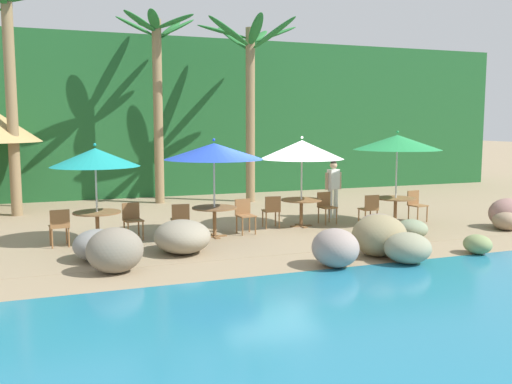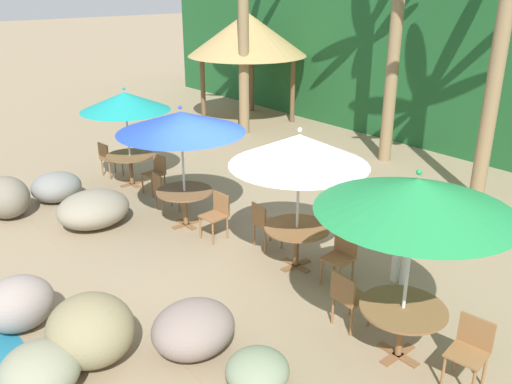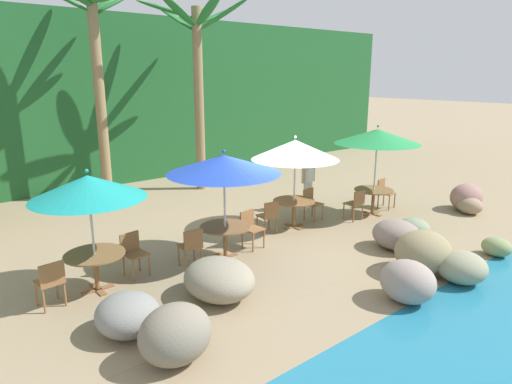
{
  "view_description": "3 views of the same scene",
  "coord_description": "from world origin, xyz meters",
  "px_view_note": "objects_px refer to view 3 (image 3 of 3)",
  "views": [
    {
      "loc": [
        -5.33,
        -13.45,
        2.79
      ],
      "look_at": [
        -0.26,
        0.11,
        1.02
      ],
      "focal_mm": 39.81,
      "sensor_mm": 36.0,
      "label": 1
    },
    {
      "loc": [
        6.98,
        -5.47,
        4.6
      ],
      "look_at": [
        -0.05,
        0.37,
        0.99
      ],
      "focal_mm": 38.18,
      "sensor_mm": 36.0,
      "label": 2
    },
    {
      "loc": [
        -6.81,
        -7.86,
        3.93
      ],
      "look_at": [
        0.04,
        0.53,
        1.09
      ],
      "focal_mm": 31.64,
      "sensor_mm": 36.0,
      "label": 3
    }
  ],
  "objects_px": {
    "umbrella_teal": "(88,187)",
    "chair_blue_inland": "(191,245)",
    "waiter_in_white": "(308,177)",
    "chair_green_seaward": "(384,191)",
    "palm_tree_second": "(97,60)",
    "palm_tree_third": "(197,60)",
    "chair_teal_inland": "(51,281)",
    "dining_table_blue": "(225,232)",
    "dining_table_teal": "(95,260)",
    "chair_green_inland": "(356,203)",
    "umbrella_white": "(295,150)",
    "chair_white_inland": "(269,215)",
    "dining_table_white": "(294,205)",
    "dining_table_green": "(374,194)",
    "umbrella_blue": "(224,164)",
    "chair_blue_seaward": "(250,226)",
    "chair_teal_seaward": "(133,251)",
    "chair_white_seaward": "(311,202)",
    "umbrella_green": "(377,136)"
  },
  "relations": [
    {
      "from": "chair_white_inland",
      "to": "chair_teal_seaward",
      "type": "bearing_deg",
      "value": -178.7
    },
    {
      "from": "chair_green_seaward",
      "to": "palm_tree_third",
      "type": "height_order",
      "value": "palm_tree_third"
    },
    {
      "from": "chair_green_seaward",
      "to": "umbrella_teal",
      "type": "bearing_deg",
      "value": 179.23
    },
    {
      "from": "chair_teal_seaward",
      "to": "waiter_in_white",
      "type": "distance_m",
      "value": 6.07
    },
    {
      "from": "dining_table_green",
      "to": "chair_green_inland",
      "type": "height_order",
      "value": "chair_green_inland"
    },
    {
      "from": "palm_tree_second",
      "to": "palm_tree_third",
      "type": "xyz_separation_m",
      "value": [
        3.09,
        -0.75,
        0.04
      ]
    },
    {
      "from": "umbrella_white",
      "to": "chair_green_seaward",
      "type": "height_order",
      "value": "umbrella_white"
    },
    {
      "from": "umbrella_teal",
      "to": "chair_teal_inland",
      "type": "distance_m",
      "value": 1.71
    },
    {
      "from": "chair_green_inland",
      "to": "palm_tree_third",
      "type": "height_order",
      "value": "palm_tree_third"
    },
    {
      "from": "umbrella_teal",
      "to": "chair_blue_inland",
      "type": "bearing_deg",
      "value": -7.81
    },
    {
      "from": "chair_white_inland",
      "to": "umbrella_white",
      "type": "bearing_deg",
      "value": -0.57
    },
    {
      "from": "umbrella_white",
      "to": "dining_table_teal",
      "type": "bearing_deg",
      "value": -177.01
    },
    {
      "from": "dining_table_blue",
      "to": "chair_green_inland",
      "type": "bearing_deg",
      "value": -1.7
    },
    {
      "from": "umbrella_teal",
      "to": "umbrella_blue",
      "type": "relative_size",
      "value": 0.96
    },
    {
      "from": "dining_table_teal",
      "to": "chair_blue_inland",
      "type": "bearing_deg",
      "value": -7.81
    },
    {
      "from": "chair_blue_seaward",
      "to": "chair_green_inland",
      "type": "xyz_separation_m",
      "value": [
        3.47,
        -0.3,
        0.0
      ]
    },
    {
      "from": "umbrella_white",
      "to": "palm_tree_third",
      "type": "height_order",
      "value": "palm_tree_third"
    },
    {
      "from": "chair_blue_seaward",
      "to": "dining_table_green",
      "type": "distance_m",
      "value": 4.33
    },
    {
      "from": "dining_table_white",
      "to": "dining_table_green",
      "type": "relative_size",
      "value": 1.0
    },
    {
      "from": "dining_table_blue",
      "to": "chair_white_inland",
      "type": "height_order",
      "value": "chair_white_inland"
    },
    {
      "from": "umbrella_blue",
      "to": "palm_tree_second",
      "type": "relative_size",
      "value": 0.38
    },
    {
      "from": "waiter_in_white",
      "to": "chair_green_seaward",
      "type": "bearing_deg",
      "value": -33.93
    },
    {
      "from": "chair_blue_seaward",
      "to": "chair_blue_inland",
      "type": "distance_m",
      "value": 1.7
    },
    {
      "from": "dining_table_green",
      "to": "umbrella_white",
      "type": "bearing_deg",
      "value": 166.63
    },
    {
      "from": "chair_blue_inland",
      "to": "chair_green_seaward",
      "type": "xyz_separation_m",
      "value": [
        6.85,
        0.14,
        0.0
      ]
    },
    {
      "from": "palm_tree_third",
      "to": "dining_table_green",
      "type": "bearing_deg",
      "value": -69.19
    },
    {
      "from": "chair_teal_inland",
      "to": "umbrella_white",
      "type": "distance_m",
      "value": 6.4
    },
    {
      "from": "chair_teal_inland",
      "to": "chair_white_inland",
      "type": "relative_size",
      "value": 1.0
    },
    {
      "from": "chair_white_seaward",
      "to": "umbrella_teal",
      "type": "bearing_deg",
      "value": -175.74
    },
    {
      "from": "chair_teal_seaward",
      "to": "dining_table_green",
      "type": "relative_size",
      "value": 0.79
    },
    {
      "from": "dining_table_teal",
      "to": "chair_green_inland",
      "type": "relative_size",
      "value": 1.26
    },
    {
      "from": "chair_white_inland",
      "to": "waiter_in_white",
      "type": "distance_m",
      "value": 2.52
    },
    {
      "from": "chair_teal_inland",
      "to": "dining_table_blue",
      "type": "relative_size",
      "value": 0.79
    },
    {
      "from": "waiter_in_white",
      "to": "chair_white_seaward",
      "type": "bearing_deg",
      "value": -130.12
    },
    {
      "from": "umbrella_white",
      "to": "waiter_in_white",
      "type": "bearing_deg",
      "value": 32.16
    },
    {
      "from": "waiter_in_white",
      "to": "palm_tree_third",
      "type": "bearing_deg",
      "value": 104.14
    },
    {
      "from": "chair_teal_inland",
      "to": "chair_green_inland",
      "type": "xyz_separation_m",
      "value": [
        7.9,
        -0.22,
        0.0
      ]
    },
    {
      "from": "umbrella_white",
      "to": "chair_green_inland",
      "type": "bearing_deg",
      "value": -21.3
    },
    {
      "from": "chair_teal_inland",
      "to": "umbrella_blue",
      "type": "relative_size",
      "value": 0.36
    },
    {
      "from": "chair_teal_inland",
      "to": "chair_green_seaward",
      "type": "relative_size",
      "value": 1.0
    },
    {
      "from": "chair_green_seaward",
      "to": "umbrella_blue",
      "type": "bearing_deg",
      "value": -178.61
    },
    {
      "from": "chair_white_inland",
      "to": "palm_tree_third",
      "type": "bearing_deg",
      "value": 76.31
    },
    {
      "from": "palm_tree_third",
      "to": "umbrella_teal",
      "type": "bearing_deg",
      "value": -136.73
    },
    {
      "from": "umbrella_blue",
      "to": "chair_green_inland",
      "type": "height_order",
      "value": "umbrella_blue"
    },
    {
      "from": "dining_table_teal",
      "to": "chair_green_inland",
      "type": "bearing_deg",
      "value": -3.16
    },
    {
      "from": "chair_teal_seaward",
      "to": "chair_green_inland",
      "type": "height_order",
      "value": "same"
    },
    {
      "from": "umbrella_teal",
      "to": "chair_blue_seaward",
      "type": "relative_size",
      "value": 2.68
    },
    {
      "from": "dining_table_white",
      "to": "waiter_in_white",
      "type": "xyz_separation_m",
      "value": [
        1.45,
        0.91,
        0.37
      ]
    },
    {
      "from": "umbrella_blue",
      "to": "umbrella_green",
      "type": "distance_m",
      "value": 5.17
    },
    {
      "from": "dining_table_teal",
      "to": "palm_tree_second",
      "type": "relative_size",
      "value": 0.17
    }
  ]
}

